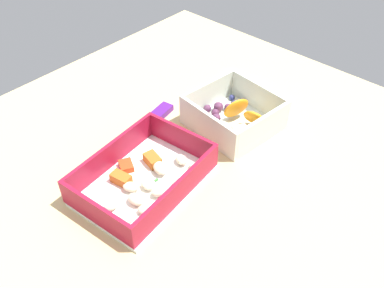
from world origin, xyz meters
TOP-DOWN VIEW (x-y plane):
  - table_surface at (0.00, 0.00)cm, footprint 80.00×80.00cm
  - pasta_container at (-12.42, 0.23)cm, footprint 21.82×16.36cm
  - fruit_bowl at (8.97, -0.79)cm, footprint 15.37×15.79cm
  - candy_bar at (1.36, 11.18)cm, footprint 7.30×3.54cm
  - paper_cup_liner at (20.35, 8.25)cm, footprint 4.22×4.22cm

SIDE VIEW (x-z plane):
  - table_surface at x=0.00cm, z-range 0.00..2.00cm
  - candy_bar at x=1.36cm, z-range 2.00..3.20cm
  - paper_cup_liner at x=20.35cm, z-range 2.00..3.95cm
  - pasta_container at x=-12.42cm, z-range 1.01..6.14cm
  - fruit_bowl at x=8.97cm, z-range 1.14..7.14cm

